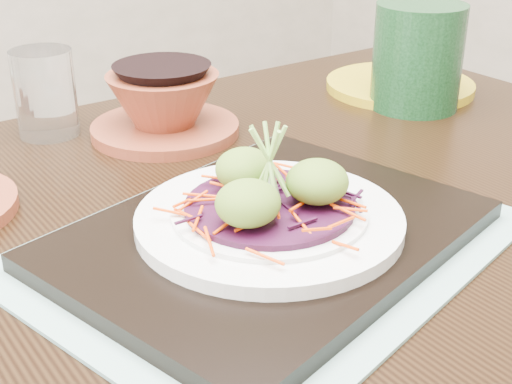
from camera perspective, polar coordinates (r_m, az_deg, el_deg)
dining_table at (r=0.75m, az=-1.15°, el=-7.03°), size 1.12×0.75×0.70m
placemat at (r=0.63m, az=1.05°, el=-4.18°), size 0.48×0.41×0.00m
serving_tray at (r=0.62m, az=1.06°, el=-3.39°), size 0.41×0.35×0.02m
white_plate at (r=0.62m, az=1.07°, el=-2.11°), size 0.23×0.23×0.02m
cabbage_bed at (r=0.61m, az=1.08°, el=-1.13°), size 0.15×0.15×0.01m
carrot_julienne at (r=0.61m, az=1.08°, el=-0.53°), size 0.18×0.18×0.01m
guacamole_scoops at (r=0.60m, az=1.13°, el=0.61°), size 0.13×0.11×0.04m
scallion_garnish at (r=0.59m, az=1.11°, el=2.18°), size 0.05×0.05×0.08m
water_glass at (r=0.90m, az=-16.51°, el=7.61°), size 0.08×0.08×0.10m
terracotta_bowl_set at (r=0.87m, az=-7.37°, el=6.70°), size 0.19×0.19×0.08m
yellow_plate at (r=1.07m, az=11.42°, el=8.36°), size 0.28×0.28×0.01m
green_jar at (r=0.98m, az=12.79°, el=10.52°), size 0.12×0.12×0.14m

